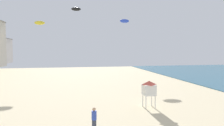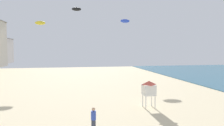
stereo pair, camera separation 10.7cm
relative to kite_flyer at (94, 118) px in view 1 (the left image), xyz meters
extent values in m
cube|color=#383D4C|center=(0.00, 0.00, -0.52)|extent=(0.28, 0.18, 0.80)
cylinder|color=#334CB2|center=(0.00, 0.00, 0.18)|extent=(0.34, 0.34, 0.60)
sphere|color=tan|center=(0.00, 0.00, 0.60)|extent=(0.24, 0.24, 0.24)
cylinder|color=white|center=(5.28, 4.38, -0.32)|extent=(0.10, 0.10, 1.20)
cylinder|color=white|center=(6.18, 4.38, -0.32)|extent=(0.10, 0.10, 1.20)
cylinder|color=white|center=(5.28, 5.28, -0.32)|extent=(0.10, 0.10, 1.20)
cylinder|color=white|center=(6.18, 5.28, -0.32)|extent=(0.10, 0.10, 1.20)
cube|color=white|center=(5.73, 4.83, 0.78)|extent=(1.10, 1.10, 1.00)
pyramid|color=#D14C3D|center=(5.73, 4.83, 1.46)|extent=(1.10, 1.10, 0.35)
ellipsoid|color=black|center=(-0.55, 22.48, 11.37)|extent=(1.57, 0.44, 0.61)
ellipsoid|color=yellow|center=(-7.27, 28.48, 9.65)|extent=(1.92, 0.53, 0.75)
ellipsoid|color=blue|center=(9.84, 30.24, 10.66)|extent=(2.01, 0.56, 0.78)
camera|label=1|loc=(-1.46, -13.80, 4.60)|focal=33.72mm
camera|label=2|loc=(-1.36, -13.82, 4.60)|focal=33.72mm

